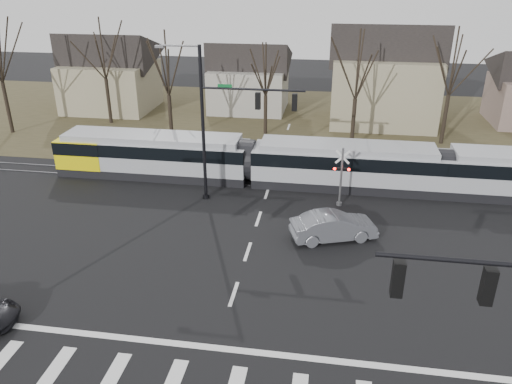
# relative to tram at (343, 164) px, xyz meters

# --- Properties ---
(ground) EXTENTS (140.00, 140.00, 0.00)m
(ground) POSITION_rel_tram_xyz_m (-5.17, -16.00, -1.74)
(ground) COLOR black
(grass_verge) EXTENTS (140.00, 28.00, 0.01)m
(grass_verge) POSITION_rel_tram_xyz_m (-5.17, 16.00, -1.74)
(grass_verge) COLOR #38331E
(grass_verge) RESTS_ON ground
(stop_line) EXTENTS (28.00, 0.35, 0.01)m
(stop_line) POSITION_rel_tram_xyz_m (-5.17, -17.80, -1.74)
(stop_line) COLOR silver
(stop_line) RESTS_ON ground
(lane_dashes) EXTENTS (0.18, 30.00, 0.01)m
(lane_dashes) POSITION_rel_tram_xyz_m (-5.17, -0.00, -1.74)
(lane_dashes) COLOR silver
(lane_dashes) RESTS_ON ground
(rail_pair) EXTENTS (90.00, 1.52, 0.06)m
(rail_pair) POSITION_rel_tram_xyz_m (-5.17, -0.20, -1.71)
(rail_pair) COLOR #59595E
(rail_pair) RESTS_ON ground
(tram) EXTENTS (42.23, 3.14, 3.20)m
(tram) POSITION_rel_tram_xyz_m (0.00, 0.00, 0.00)
(tram) COLOR gray
(tram) RESTS_ON ground
(sedan) EXTENTS (4.85, 6.03, 1.63)m
(sedan) POSITION_rel_tram_xyz_m (-0.51, -7.80, -0.93)
(sedan) COLOR #5B5D64
(sedan) RESTS_ON ground
(signal_pole_far) EXTENTS (9.28, 0.44, 10.20)m
(signal_pole_far) POSITION_rel_tram_xyz_m (-7.58, -3.50, 3.96)
(signal_pole_far) COLOR black
(signal_pole_far) RESTS_ON ground
(rail_crossing_signal) EXTENTS (1.08, 0.36, 4.00)m
(rail_crossing_signal) POSITION_rel_tram_xyz_m (-0.17, -3.21, 0.14)
(rail_crossing_signal) COLOR #59595B
(rail_crossing_signal) RESTS_ON ground
(tree_row) EXTENTS (59.20, 7.20, 10.00)m
(tree_row) POSITION_rel_tram_xyz_m (-3.17, 10.00, 3.26)
(tree_row) COLOR black
(tree_row) RESTS_ON ground
(house_a) EXTENTS (9.72, 8.64, 8.60)m
(house_a) POSITION_rel_tram_xyz_m (-25.17, 18.00, 2.72)
(house_a) COLOR gray
(house_a) RESTS_ON ground
(house_b) EXTENTS (8.64, 7.56, 7.65)m
(house_b) POSITION_rel_tram_xyz_m (-10.17, 20.00, 2.22)
(house_b) COLOR gray
(house_b) RESTS_ON ground
(house_c) EXTENTS (10.80, 8.64, 10.10)m
(house_c) POSITION_rel_tram_xyz_m (3.83, 17.00, 3.49)
(house_c) COLOR gray
(house_c) RESTS_ON ground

